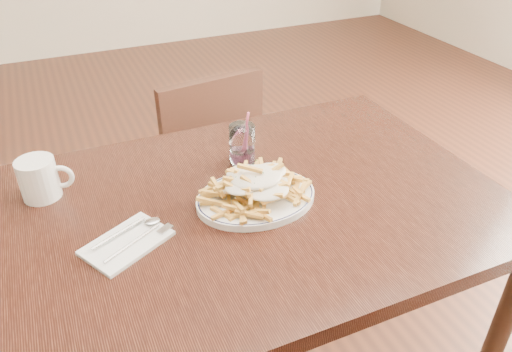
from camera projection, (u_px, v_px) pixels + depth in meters
name	position (u px, v px, depth m)	size (l,w,h in m)	color
table	(245.00, 227.00, 1.20)	(1.20, 0.80, 0.75)	black
chair_far	(204.00, 160.00, 1.87)	(0.43, 0.43, 0.82)	black
fries_plate	(256.00, 198.00, 1.16)	(0.33, 0.31, 0.02)	white
loaded_fries	(256.00, 182.00, 1.13)	(0.26, 0.23, 0.07)	gold
napkin	(127.00, 243.00, 1.03)	(0.17, 0.11, 0.01)	white
cutlery	(126.00, 239.00, 1.03)	(0.17, 0.14, 0.01)	silver
water_glass	(242.00, 147.00, 1.28)	(0.07, 0.07, 0.15)	white
coffee_mug	(40.00, 179.00, 1.15)	(0.12, 0.09, 0.10)	white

